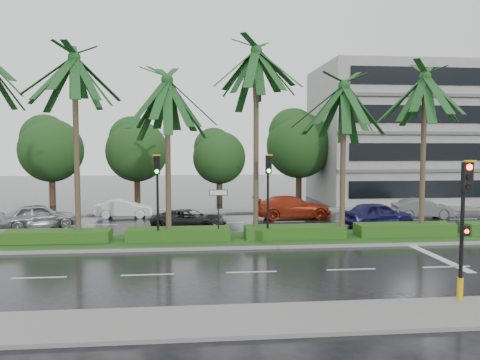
{
  "coord_description": "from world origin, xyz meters",
  "views": [
    {
      "loc": [
        -2.23,
        -22.8,
        4.86
      ],
      "look_at": [
        0.2,
        1.5,
        3.15
      ],
      "focal_mm": 35.0,
      "sensor_mm": 36.0,
      "label": 1
    }
  ],
  "objects": [
    {
      "name": "car_grey",
      "position": [
        13.5,
        7.78,
        0.67
      ],
      "size": [
        1.82,
        4.19,
        1.34
      ],
      "primitive_type": "imported",
      "rotation": [
        0.0,
        0.0,
        1.47
      ],
      "color": "slate",
      "rests_on": "ground"
    },
    {
      "name": "ground",
      "position": [
        0.0,
        0.0,
        0.0
      ],
      "size": [
        120.0,
        120.0,
        0.0
      ],
      "primitive_type": "plane",
      "color": "black",
      "rests_on": "ground"
    },
    {
      "name": "car_darkgrey",
      "position": [
        -2.5,
        4.56,
        0.61
      ],
      "size": [
        3.04,
        4.75,
        1.22
      ],
      "primitive_type": "imported",
      "rotation": [
        0.0,
        0.0,
        1.32
      ],
      "color": "black",
      "rests_on": "ground"
    },
    {
      "name": "bg_trees",
      "position": [
        -0.16,
        17.59,
        4.85
      ],
      "size": [
        33.06,
        5.75,
        8.31
      ],
      "color": "#322217",
      "rests_on": "ground"
    },
    {
      "name": "near_sidewalk",
      "position": [
        0.0,
        -10.2,
        0.06
      ],
      "size": [
        40.0,
        2.4,
        0.12
      ],
      "primitive_type": "cube",
      "color": "slate",
      "rests_on": "ground"
    },
    {
      "name": "car_red",
      "position": [
        4.5,
        8.47,
        0.77
      ],
      "size": [
        2.28,
        5.35,
        1.54
      ],
      "primitive_type": "imported",
      "rotation": [
        0.0,
        0.0,
        1.59
      ],
      "color": "#A32911",
      "rests_on": "ground"
    },
    {
      "name": "far_sidewalk",
      "position": [
        0.0,
        12.0,
        0.06
      ],
      "size": [
        40.0,
        2.0,
        0.12
      ],
      "primitive_type": "cube",
      "color": "slate",
      "rests_on": "ground"
    },
    {
      "name": "building",
      "position": [
        17.0,
        18.0,
        6.0
      ],
      "size": [
        16.0,
        10.0,
        12.0
      ],
      "primitive_type": "cube",
      "color": "gray",
      "rests_on": "ground"
    },
    {
      "name": "palm_row",
      "position": [
        -1.25,
        1.02,
        8.24
      ],
      "size": [
        26.3,
        4.2,
        10.45
      ],
      "color": "#483F29",
      "rests_on": "median"
    },
    {
      "name": "car_white",
      "position": [
        -7.0,
        9.97,
        0.64
      ],
      "size": [
        1.36,
        3.88,
        1.28
      ],
      "primitive_type": "imported",
      "rotation": [
        0.0,
        0.0,
        1.57
      ],
      "color": "silver",
      "rests_on": "ground"
    },
    {
      "name": "median",
      "position": [
        0.0,
        1.0,
        0.08
      ],
      "size": [
        36.0,
        4.0,
        0.15
      ],
      "color": "gray",
      "rests_on": "ground"
    },
    {
      "name": "signal_median_left",
      "position": [
        -4.0,
        0.3,
        3.0
      ],
      "size": [
        0.34,
        0.42,
        4.36
      ],
      "color": "black",
      "rests_on": "median"
    },
    {
      "name": "car_silver",
      "position": [
        -11.5,
        6.09,
        0.75
      ],
      "size": [
        3.31,
        4.73,
        1.5
      ],
      "primitive_type": "imported",
      "rotation": [
        0.0,
        0.0,
        1.96
      ],
      "color": "#9C9EA4",
      "rests_on": "ground"
    },
    {
      "name": "lane_markings",
      "position": [
        3.04,
        -0.43,
        0.01
      ],
      "size": [
        34.0,
        13.06,
        0.01
      ],
      "color": "silver",
      "rests_on": "ground"
    },
    {
      "name": "car_blue",
      "position": [
        9.0,
        4.69,
        0.76
      ],
      "size": [
        2.86,
        4.76,
        1.52
      ],
      "primitive_type": "imported",
      "rotation": [
        0.0,
        0.0,
        1.83
      ],
      "color": "#1A194D",
      "rests_on": "ground"
    },
    {
      "name": "signal_near",
      "position": [
        6.0,
        -9.39,
        2.5
      ],
      "size": [
        0.34,
        0.45,
        4.36
      ],
      "color": "black",
      "rests_on": "near_sidewalk"
    },
    {
      "name": "hedge",
      "position": [
        0.0,
        1.0,
        0.45
      ],
      "size": [
        35.2,
        1.4,
        0.6
      ],
      "color": "#184513",
      "rests_on": "median"
    },
    {
      "name": "signal_median_right",
      "position": [
        1.5,
        0.3,
        3.0
      ],
      "size": [
        0.34,
        0.42,
        4.36
      ],
      "color": "black",
      "rests_on": "median"
    },
    {
      "name": "street_sign",
      "position": [
        -1.0,
        0.48,
        2.12
      ],
      "size": [
        0.95,
        0.09,
        2.6
      ],
      "color": "black",
      "rests_on": "median"
    }
  ]
}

